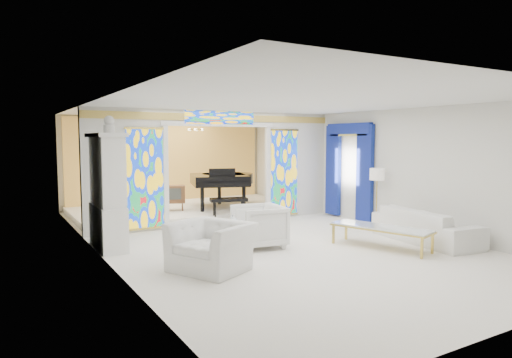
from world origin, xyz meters
TOP-DOWN VIEW (x-y plane):
  - floor at (0.00, 0.00)m, footprint 12.00×12.00m
  - ceiling at (0.00, 0.00)m, footprint 7.00×12.00m
  - wall_back at (0.00, 6.00)m, footprint 7.00×0.02m
  - wall_left at (-3.50, 0.00)m, footprint 0.02×12.00m
  - wall_right at (3.50, 0.00)m, footprint 0.02×12.00m
  - partition_wall at (0.00, 2.00)m, footprint 7.00×0.22m
  - stained_glass_left at (-2.03, 1.89)m, footprint 0.90×0.04m
  - stained_glass_right at (2.03, 1.89)m, footprint 0.90×0.04m
  - stained_glass_transom at (0.00, 1.89)m, footprint 2.00×0.04m
  - alcove_platform at (0.00, 4.10)m, footprint 6.80×3.80m
  - gold_curtain_back at (0.00, 5.88)m, footprint 6.70×0.10m
  - chandelier at (0.20, 4.00)m, footprint 0.48×0.48m
  - blue_drapes at (3.40, 0.70)m, footprint 0.14×1.85m
  - china_cabinet at (-3.22, 0.60)m, footprint 0.56×1.46m
  - armchair_left at (-2.05, -1.92)m, footprint 1.56×1.63m
  - armchair_right at (-0.49, -0.91)m, footprint 1.11×1.08m
  - sofa at (2.95, -2.32)m, footprint 1.28×2.60m
  - side_table at (-1.36, -1.42)m, footprint 0.68×0.68m
  - vase at (-1.36, -1.42)m, footprint 0.21×0.21m
  - coffee_table at (1.64, -2.28)m, footprint 1.24×2.17m
  - floor_lamp at (3.20, -0.60)m, footprint 0.43×0.43m
  - grand_piano at (0.93, 3.60)m, footprint 2.48×3.19m
  - tv_console at (-0.67, 3.64)m, footprint 0.73×0.60m

SIDE VIEW (x-z plane):
  - floor at x=0.00m, z-range 0.00..0.00m
  - alcove_platform at x=0.00m, z-range 0.00..0.18m
  - sofa at x=2.95m, z-range 0.00..0.73m
  - armchair_left at x=-2.05m, z-range 0.00..0.83m
  - side_table at x=-1.36m, z-range 0.10..0.74m
  - coffee_table at x=1.64m, z-range 0.19..0.66m
  - armchair_right at x=-0.49m, z-range 0.00..0.89m
  - tv_console at x=-0.67m, z-range 0.29..1.02m
  - vase at x=-1.36m, z-range 0.65..0.83m
  - grand_piano at x=0.93m, z-range 0.39..1.62m
  - china_cabinet at x=-3.22m, z-range -0.19..2.53m
  - floor_lamp at x=3.20m, z-range 0.54..2.06m
  - stained_glass_left at x=-2.03m, z-range 0.10..2.50m
  - stained_glass_right at x=2.03m, z-range 0.10..2.50m
  - wall_back at x=0.00m, z-range 0.00..3.00m
  - wall_left at x=-3.50m, z-range 0.00..3.00m
  - wall_right at x=3.50m, z-range 0.00..3.00m
  - gold_curtain_back at x=0.00m, z-range 0.05..2.95m
  - blue_drapes at x=3.40m, z-range 0.25..2.90m
  - partition_wall at x=0.00m, z-range 0.15..3.15m
  - chandelier at x=0.20m, z-range 2.40..2.70m
  - stained_glass_transom at x=0.00m, z-range 2.65..2.99m
  - ceiling at x=0.00m, z-range 2.99..3.01m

